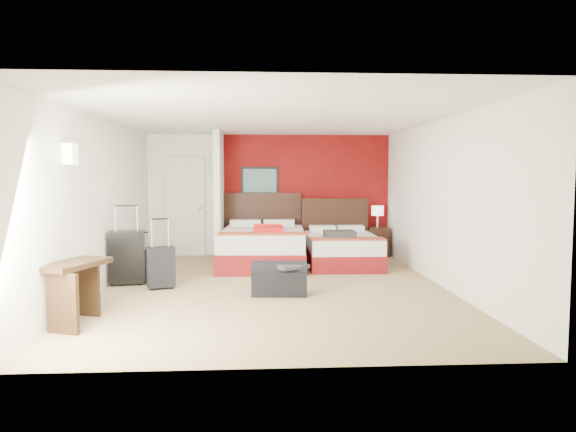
{
  "coord_description": "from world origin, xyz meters",
  "views": [
    {
      "loc": [
        -0.23,
        -7.59,
        1.65
      ],
      "look_at": [
        0.25,
        0.8,
        1.0
      ],
      "focal_mm": 32.39,
      "sensor_mm": 36.0,
      "label": 1
    }
  ],
  "objects": [
    {
      "name": "table_lamp",
      "position": [
        2.21,
        2.9,
        0.82
      ],
      "size": [
        0.28,
        0.28,
        0.44
      ],
      "primitive_type": "cylinder",
      "rotation": [
        0.0,
        0.0,
        -0.17
      ],
      "color": "silver",
      "rests_on": "nightstand"
    },
    {
      "name": "jacket_bundle",
      "position": [
        1.21,
        1.55,
        0.61
      ],
      "size": [
        0.55,
        0.44,
        0.13
      ],
      "primitive_type": "cube",
      "rotation": [
        0.0,
        0.0,
        0.03
      ],
      "color": "#333438",
      "rests_on": "bed_right"
    },
    {
      "name": "entry_door",
      "position": [
        -1.75,
        3.2,
        1.02
      ],
      "size": [
        0.82,
        0.06,
        2.05
      ],
      "primitive_type": "cube",
      "color": "silver",
      "rests_on": "ground"
    },
    {
      "name": "desk",
      "position": [
        -2.28,
        -1.78,
        0.35
      ],
      "size": [
        0.69,
        0.94,
        0.7
      ],
      "primitive_type": "cube",
      "rotation": [
        0.0,
        0.0,
        -0.36
      ],
      "color": "#321E10",
      "rests_on": "ground"
    },
    {
      "name": "suitcase_navy",
      "position": [
        -2.03,
        0.49,
        0.23
      ],
      "size": [
        0.36,
        0.25,
        0.47
      ],
      "primitive_type": "cube",
      "rotation": [
        0.0,
        0.0,
        0.13
      ],
      "color": "black",
      "rests_on": "ground"
    },
    {
      "name": "ground",
      "position": [
        0.0,
        0.0,
        0.0
      ],
      "size": [
        6.5,
        6.5,
        0.0
      ],
      "primitive_type": "plane",
      "color": "tan",
      "rests_on": "ground"
    },
    {
      "name": "duffel_bag",
      "position": [
        0.06,
        -0.47,
        0.19
      ],
      "size": [
        0.79,
        0.46,
        0.38
      ],
      "primitive_type": "cube",
      "rotation": [
        0.0,
        0.0,
        -0.08
      ],
      "color": "black",
      "rests_on": "ground"
    },
    {
      "name": "nightstand",
      "position": [
        2.21,
        2.9,
        0.3
      ],
      "size": [
        0.43,
        0.43,
        0.6
      ],
      "primitive_type": "cube",
      "rotation": [
        0.0,
        0.0,
        0.02
      ],
      "color": "black",
      "rests_on": "ground"
    },
    {
      "name": "jacket_draped",
      "position": [
        0.21,
        -0.52,
        0.41
      ],
      "size": [
        0.53,
        0.5,
        0.06
      ],
      "primitive_type": "cube",
      "rotation": [
        0.0,
        0.0,
        0.48
      ],
      "color": "#343438",
      "rests_on": "duffel_bag"
    },
    {
      "name": "suitcase_charcoal",
      "position": [
        -1.66,
        0.02,
        0.29
      ],
      "size": [
        0.45,
        0.35,
        0.58
      ],
      "primitive_type": "cube",
      "rotation": [
        0.0,
        0.0,
        0.3
      ],
      "color": "black",
      "rests_on": "ground"
    },
    {
      "name": "red_accent_panel",
      "position": [
        0.75,
        3.23,
        1.25
      ],
      "size": [
        3.5,
        0.04,
        2.5
      ],
      "primitive_type": "cube",
      "color": "maroon",
      "rests_on": "ground"
    },
    {
      "name": "room_walls",
      "position": [
        -1.4,
        1.42,
        1.26
      ],
      "size": [
        5.02,
        6.52,
        2.5
      ],
      "color": "white",
      "rests_on": "ground"
    },
    {
      "name": "bed_right",
      "position": [
        1.31,
        1.85,
        0.27
      ],
      "size": [
        1.31,
        1.85,
        0.55
      ],
      "primitive_type": "cube",
      "rotation": [
        0.0,
        0.0,
        -0.02
      ],
      "color": "white",
      "rests_on": "ground"
    },
    {
      "name": "red_suitcase_open",
      "position": [
        -0.05,
        1.82,
        0.7
      ],
      "size": [
        0.56,
        0.75,
        0.09
      ],
      "primitive_type": "cube",
      "rotation": [
        0.0,
        0.0,
        -0.05
      ],
      "color": "red",
      "rests_on": "bed_left"
    },
    {
      "name": "suitcase_black",
      "position": [
        -2.23,
        0.35,
        0.39
      ],
      "size": [
        0.57,
        0.41,
        0.79
      ],
      "primitive_type": "cube",
      "rotation": [
        0.0,
        0.0,
        0.15
      ],
      "color": "black",
      "rests_on": "ground"
    },
    {
      "name": "bed_left",
      "position": [
        -0.15,
        1.92,
        0.33
      ],
      "size": [
        1.63,
        2.25,
        0.65
      ],
      "primitive_type": "cube",
      "rotation": [
        0.0,
        0.0,
        -0.05
      ],
      "color": "white",
      "rests_on": "ground"
    },
    {
      "name": "partition_wall",
      "position": [
        -1.0,
        2.61,
        1.25
      ],
      "size": [
        0.12,
        1.2,
        2.5
      ],
      "primitive_type": "cube",
      "color": "silver",
      "rests_on": "ground"
    }
  ]
}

